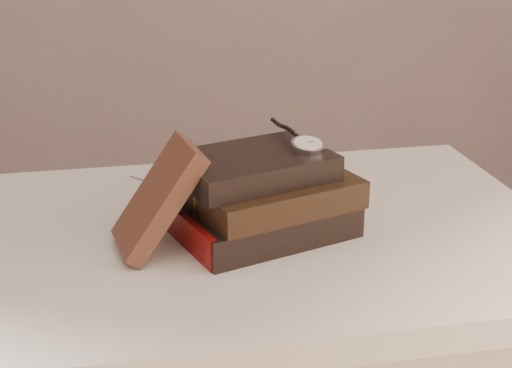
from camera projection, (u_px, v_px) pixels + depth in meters
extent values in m
cube|color=silver|center=(212.00, 243.00, 1.08)|extent=(1.00, 0.60, 0.04)
cube|color=white|center=(213.00, 280.00, 1.10)|extent=(0.88, 0.49, 0.08)
cylinder|color=white|center=(418.00, 338.00, 1.52)|extent=(0.05, 0.05, 0.71)
cube|color=black|center=(263.00, 219.00, 1.06)|extent=(0.27, 0.22, 0.04)
cube|color=beige|center=(265.00, 218.00, 1.06)|extent=(0.26, 0.21, 0.03)
cube|color=gold|center=(182.00, 229.00, 1.02)|extent=(0.01, 0.01, 0.04)
cube|color=maroon|center=(190.00, 235.00, 1.01)|extent=(0.05, 0.14, 0.04)
cube|color=black|center=(273.00, 192.00, 1.04)|extent=(0.25, 0.21, 0.04)
cube|color=beige|center=(275.00, 191.00, 1.04)|extent=(0.24, 0.20, 0.03)
cube|color=gold|center=(197.00, 201.00, 1.01)|extent=(0.01, 0.01, 0.04)
cube|color=black|center=(254.00, 166.00, 1.03)|extent=(0.24, 0.20, 0.03)
cube|color=beige|center=(255.00, 165.00, 1.03)|extent=(0.23, 0.18, 0.03)
cube|color=gold|center=(181.00, 173.00, 1.00)|extent=(0.01, 0.01, 0.03)
cube|color=#3C1F17|center=(159.00, 198.00, 0.99)|extent=(0.13, 0.12, 0.15)
cylinder|color=silver|center=(308.00, 146.00, 1.04)|extent=(0.06, 0.06, 0.02)
cylinder|color=white|center=(308.00, 143.00, 1.03)|extent=(0.05, 0.05, 0.01)
torus|color=silver|center=(308.00, 143.00, 1.03)|extent=(0.06, 0.06, 0.01)
cylinder|color=silver|center=(297.00, 141.00, 1.06)|extent=(0.01, 0.01, 0.01)
cube|color=black|center=(306.00, 141.00, 1.04)|extent=(0.01, 0.01, 0.00)
cube|color=black|center=(311.00, 142.00, 1.04)|extent=(0.01, 0.00, 0.00)
sphere|color=black|center=(296.00, 135.00, 1.06)|extent=(0.01, 0.01, 0.01)
sphere|color=black|center=(293.00, 132.00, 1.07)|extent=(0.01, 0.01, 0.01)
sphere|color=black|center=(290.00, 130.00, 1.08)|extent=(0.01, 0.01, 0.01)
sphere|color=black|center=(287.00, 128.00, 1.09)|extent=(0.01, 0.01, 0.01)
sphere|color=black|center=(284.00, 127.00, 1.10)|extent=(0.01, 0.01, 0.01)
sphere|color=black|center=(281.00, 126.00, 1.11)|extent=(0.01, 0.01, 0.01)
sphere|color=black|center=(278.00, 124.00, 1.12)|extent=(0.01, 0.01, 0.01)
sphere|color=black|center=(275.00, 122.00, 1.13)|extent=(0.01, 0.01, 0.01)
sphere|color=black|center=(273.00, 120.00, 1.14)|extent=(0.01, 0.01, 0.01)
torus|color=silver|center=(170.00, 186.00, 1.05)|extent=(0.05, 0.03, 0.05)
torus|color=silver|center=(203.00, 179.00, 1.07)|extent=(0.05, 0.03, 0.05)
cylinder|color=silver|center=(187.00, 181.00, 1.06)|extent=(0.01, 0.01, 0.00)
cylinder|color=silver|center=(142.00, 181.00, 1.09)|extent=(0.04, 0.10, 0.03)
cylinder|color=silver|center=(201.00, 170.00, 1.13)|extent=(0.04, 0.10, 0.03)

